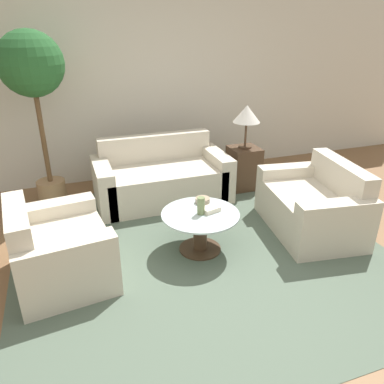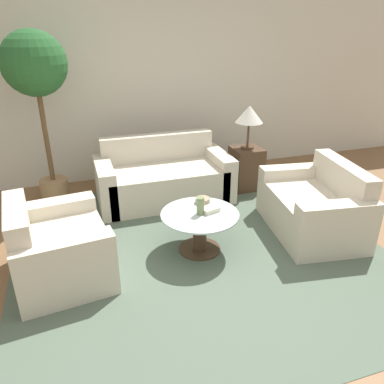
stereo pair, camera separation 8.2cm
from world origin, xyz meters
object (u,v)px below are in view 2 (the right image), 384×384
loveseat (316,208)px  vase (200,206)px  bowl (203,200)px  coffee_table (200,227)px  sofa_main (163,178)px  armchair (55,251)px  potted_plant (36,76)px  table_lamp (249,115)px  book_stack (210,209)px

loveseat → vase: 1.39m
bowl → vase: bearing=-114.7°
loveseat → coffee_table: (-1.37, 0.02, -0.00)m
loveseat → coffee_table: 1.37m
sofa_main → bowl: (0.15, -1.15, 0.17)m
armchair → potted_plant: bearing=-5.9°
sofa_main → table_lamp: 1.41m
sofa_main → vase: size_ratio=9.57×
table_lamp → vase: size_ratio=3.24×
armchair → loveseat: (2.76, -0.00, 0.00)m
loveseat → sofa_main: bearing=-126.3°
bowl → book_stack: bowl is taller
bowl → sofa_main: bearing=97.2°
coffee_table → potted_plant: bearing=130.1°
table_lamp → sofa_main: bearing=177.4°
potted_plant → book_stack: size_ratio=10.46×
loveseat → vase: loveseat is taller
bowl → book_stack: size_ratio=0.76×
sofa_main → armchair: 1.94m
armchair → loveseat: size_ratio=0.81×
armchair → table_lamp: bearing=-69.1°
coffee_table → sofa_main: bearing=91.6°
sofa_main → armchair: size_ratio=1.58×
table_lamp → book_stack: 1.78m
armchair → coffee_table: (1.39, 0.01, -0.00)m
table_lamp → vase: (-1.15, -1.33, -0.53)m
loveseat → armchair: bearing=-81.8°
potted_plant → book_stack: potted_plant is taller
vase → armchair: bearing=-179.9°
sofa_main → bowl: bearing=-82.8°
potted_plant → vase: 2.46m
armchair → potted_plant: size_ratio=0.51×
coffee_table → loveseat: bearing=-0.8°
potted_plant → table_lamp: bearing=-8.1°
vase → book_stack: vase is taller
loveseat → book_stack: loveseat is taller
sofa_main → table_lamp: table_lamp is taller
table_lamp → bowl: table_lamp is taller
coffee_table → vase: (0.00, -0.01, 0.24)m
armchair → bowl: armchair is taller
potted_plant → book_stack: bearing=-47.7°
potted_plant → bowl: 2.40m
book_stack → table_lamp: bearing=35.8°
armchair → potted_plant: potted_plant is taller
sofa_main → coffee_table: size_ratio=2.18×
table_lamp → bowl: size_ratio=3.79×
coffee_table → bowl: bowl is taller
coffee_table → bowl: bearing=64.0°
loveseat → table_lamp: (-0.22, 1.34, 0.77)m
sofa_main → vase: sofa_main is taller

